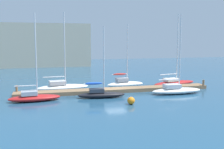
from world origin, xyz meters
TOP-DOWN VIEW (x-y plane):
  - ground_plane at (0.00, 0.00)m, footprint 120.00×120.00m
  - dock_pier at (0.00, 0.00)m, footprint 25.01×2.04m
  - dock_piling_near_end at (-12.10, 0.87)m, footprint 0.28×0.28m
  - dock_piling_far_end at (12.10, -0.87)m, footprint 0.28×0.28m
  - sailboat_0 at (-10.08, -2.98)m, footprint 5.66×2.22m
  - sailboat_1 at (-6.57, 2.80)m, footprint 7.04×2.82m
  - sailboat_2 at (-2.71, -3.07)m, footprint 5.60×1.93m
  - sailboat_3 at (2.15, 3.03)m, footprint 5.50×2.10m
  - sailboat_4 at (6.79, -3.17)m, footprint 6.46×1.97m
  - sailboat_5 at (9.62, 2.72)m, footprint 7.53×3.58m
  - mooring_buoy_orange at (-0.42, -7.12)m, footprint 0.79×0.79m
  - harbor_building_distant at (-8.37, 39.70)m, footprint 23.43×10.26m

SIDE VIEW (x-z plane):
  - ground_plane at x=0.00m, z-range 0.00..0.00m
  - dock_pier at x=0.00m, z-range 0.00..0.46m
  - mooring_buoy_orange at x=-0.42m, z-range 0.00..0.79m
  - sailboat_5 at x=9.62m, z-range -4.65..5.64m
  - sailboat_0 at x=-10.08m, z-range -4.20..5.22m
  - sailboat_2 at x=-2.71m, z-range -3.53..4.59m
  - sailboat_4 at x=6.79m, z-range -4.33..5.39m
  - sailboat_1 at x=-6.57m, z-range -4.54..5.64m
  - sailboat_3 at x=2.15m, z-range -3.77..4.96m
  - dock_piling_near_end at x=-12.10m, z-range 0.00..1.23m
  - dock_piling_far_end at x=12.10m, z-range 0.00..1.23m
  - harbor_building_distant at x=-8.37m, z-range 0.00..10.63m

